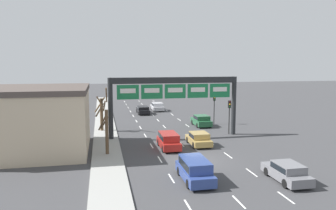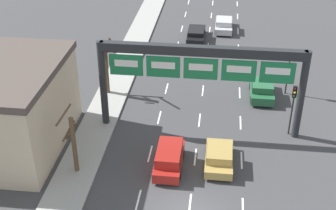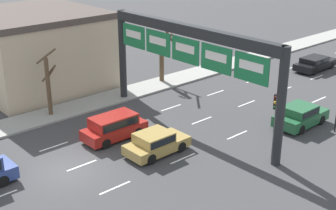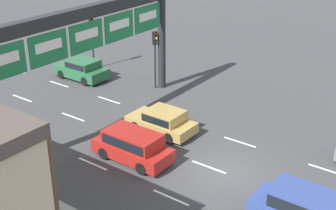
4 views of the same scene
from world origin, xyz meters
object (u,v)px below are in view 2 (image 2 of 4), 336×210
traffic_light_mid_block (290,62)px  tree_bare_closest (107,66)px  car_gold (219,157)px  car_black (196,34)px  traffic_light_near_gantry (293,100)px  car_silver (224,24)px  car_green (262,89)px  tree_bare_second (73,141)px  sign_gantry (201,67)px  suv_red (169,157)px

traffic_light_mid_block → tree_bare_closest: tree_bare_closest is taller
car_gold → tree_bare_closest: (-10.05, 9.32, 1.90)m
car_gold → traffic_light_mid_block: (5.64, 11.11, 2.32)m
car_gold → car_black: bearing=97.8°
car_gold → traffic_light_near_gantry: 7.34m
car_silver → car_black: size_ratio=0.94×
car_silver → traffic_light_mid_block: (5.72, -14.67, 2.30)m
car_green → car_gold: car_green is taller
car_gold → tree_bare_second: (-9.73, -1.81, 1.75)m
car_green → sign_gantry: bearing=-131.2°
car_green → car_silver: bearing=102.8°
car_gold → car_black: 22.89m
sign_gantry → car_black: sign_gantry is taller
car_silver → suv_red: 26.64m
car_green → suv_red: size_ratio=0.98×
car_gold → tree_bare_second: 10.05m
tree_bare_second → car_green: bearing=42.3°
tree_bare_closest → traffic_light_mid_block: bearing=6.5°
car_silver → tree_bare_closest: size_ratio=0.83×
sign_gantry → car_silver: bearing=85.7°
car_silver → car_black: 4.34m
tree_bare_second → traffic_light_near_gantry: bearing=23.1°
tree_bare_second → car_silver: bearing=70.7°
car_gold → traffic_light_mid_block: size_ratio=0.94×
car_silver → tree_bare_second: (-9.64, -27.59, 1.73)m
sign_gantry → car_green: sign_gantry is taller
car_silver → suv_red: size_ratio=1.08×
car_silver → car_black: car_silver is taller
traffic_light_mid_block → car_gold: bearing=-116.9°
car_gold → suv_red: suv_red is taller
car_green → car_gold: size_ratio=1.03×
car_green → car_silver: 15.98m
suv_red → car_green: bearing=57.6°
sign_gantry → car_gold: 6.59m
car_silver → suv_red: bearing=-97.2°
car_green → car_silver: size_ratio=0.91×
sign_gantry → car_black: bearing=94.4°
traffic_light_mid_block → tree_bare_second: (-15.36, -12.92, -0.57)m
car_silver → traffic_light_near_gantry: 21.96m
car_silver → car_gold: size_ratio=1.14×
sign_gantry → car_silver: sign_gantry is taller
suv_red → traffic_light_mid_block: (9.06, 11.76, 2.17)m
suv_red → tree_bare_closest: size_ratio=0.77×
car_green → car_gold: (-3.46, -10.20, -0.05)m
sign_gantry → car_gold: size_ratio=3.80×
car_silver → suv_red: (-3.34, -26.42, 0.13)m
sign_gantry → tree_bare_second: bearing=-142.7°
car_black → traffic_light_mid_block: size_ratio=1.14×
car_silver → tree_bare_second: tree_bare_second is taller
tree_bare_closest → car_black: bearing=62.6°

